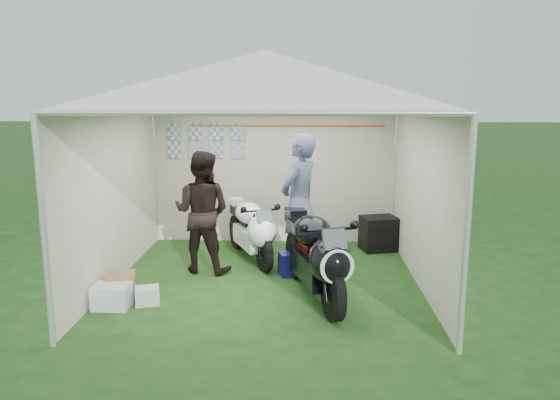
# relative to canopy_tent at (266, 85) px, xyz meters

# --- Properties ---
(ground) EXTENTS (80.00, 80.00, 0.00)m
(ground) POSITION_rel_canopy_tent_xyz_m (0.00, -0.03, -2.58)
(ground) COLOR #193A12
(ground) RESTS_ON ground
(canopy_tent) EXTENTS (5.66, 5.66, 3.00)m
(canopy_tent) POSITION_rel_canopy_tent_xyz_m (0.00, 0.00, 0.00)
(canopy_tent) COLOR silver
(canopy_tent) RESTS_ON ground
(motorcycle_white) EXTENTS (0.94, 1.70, 0.89)m
(motorcycle_white) POSITION_rel_canopy_tent_xyz_m (-0.27, 0.86, -2.08)
(motorcycle_white) COLOR black
(motorcycle_white) RESTS_ON ground
(motorcycle_black) EXTENTS (0.87, 2.06, 1.04)m
(motorcycle_black) POSITION_rel_canopy_tent_xyz_m (0.65, -0.68, -1.99)
(motorcycle_black) COLOR black
(motorcycle_black) RESTS_ON ground
(paddock_stand) EXTENTS (0.48, 0.37, 0.32)m
(paddock_stand) POSITION_rel_canopy_tent_xyz_m (0.38, 0.24, -2.42)
(paddock_stand) COLOR #2724CE
(paddock_stand) RESTS_ON ground
(person_dark_jacket) EXTENTS (0.95, 0.81, 1.70)m
(person_dark_jacket) POSITION_rel_canopy_tent_xyz_m (-0.92, 0.36, -1.72)
(person_dark_jacket) COLOR black
(person_dark_jacket) RESTS_ON ground
(person_blue_jacket) EXTENTS (0.77, 0.85, 1.94)m
(person_blue_jacket) POSITION_rel_canopy_tent_xyz_m (0.43, 0.47, -1.60)
(person_blue_jacket) COLOR slate
(person_blue_jacket) RESTS_ON ground
(equipment_box) EXTENTS (0.63, 0.55, 0.54)m
(equipment_box) POSITION_rel_canopy_tent_xyz_m (1.70, 1.50, -2.30)
(equipment_box) COLOR black
(equipment_box) RESTS_ON ground
(crate_0) EXTENTS (0.42, 0.33, 0.28)m
(crate_0) POSITION_rel_canopy_tent_xyz_m (-1.75, -1.03, -2.44)
(crate_0) COLOR #BABEC2
(crate_0) RESTS_ON ground
(crate_1) EXTENTS (0.42, 0.42, 0.31)m
(crate_1) POSITION_rel_canopy_tent_xyz_m (-1.74, -0.73, -2.42)
(crate_1) COLOR brown
(crate_1) RESTS_ON ground
(crate_2) EXTENTS (0.33, 0.30, 0.21)m
(crate_2) POSITION_rel_canopy_tent_xyz_m (-1.37, -0.90, -2.47)
(crate_2) COLOR #B4BABE
(crate_2) RESTS_ON ground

